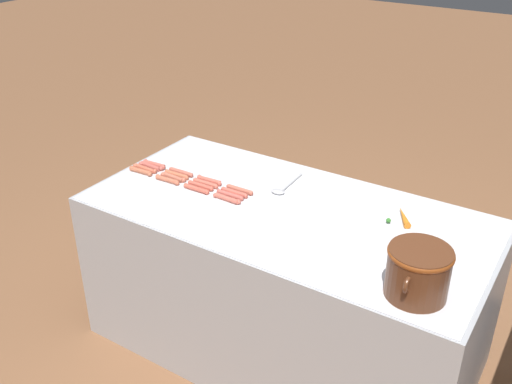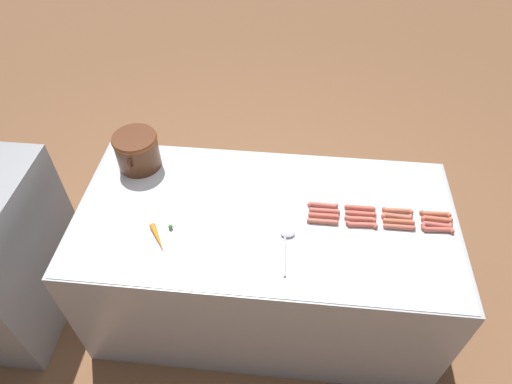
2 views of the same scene
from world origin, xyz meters
name	(u,v)px [view 1 (image 1 of 2)]	position (x,y,z in m)	size (l,w,h in m)	color
ground_plane	(283,345)	(0.00, 0.00, 0.00)	(20.00, 20.00, 0.00)	brown
griddle_counter	(285,282)	(0.00, 0.00, 0.43)	(0.96, 1.94, 0.85)	#ADAFB5
hot_dog_0	(154,164)	(-0.02, -0.85, 0.86)	(0.03, 0.16, 0.02)	#C55C4D
hot_dog_1	(181,172)	(-0.02, -0.66, 0.86)	(0.03, 0.16, 0.02)	#BF604D
hot_dog_2	(209,180)	(-0.03, -0.48, 0.86)	(0.03, 0.16, 0.02)	#CD5D4C
hot_dog_3	(240,190)	(-0.03, -0.29, 0.86)	(0.03, 0.16, 0.02)	#C3624D
hot_dog_4	(151,166)	(0.01, -0.85, 0.86)	(0.03, 0.16, 0.02)	#C15B4F
hot_dog_5	(177,175)	(0.01, -0.66, 0.86)	(0.03, 0.16, 0.02)	#C56747
hot_dog_6	(206,183)	(0.01, -0.47, 0.86)	(0.03, 0.16, 0.02)	#C5624F
hot_dog_7	(234,192)	(0.01, -0.29, 0.86)	(0.03, 0.16, 0.02)	#CD5C4C
hot_dog_8	(145,169)	(0.05, -0.85, 0.86)	(0.03, 0.16, 0.02)	#CC6248
hot_dog_9	(173,177)	(0.04, -0.66, 0.86)	(0.03, 0.16, 0.02)	#C36750
hot_dog_10	(201,186)	(0.04, -0.48, 0.86)	(0.03, 0.16, 0.02)	#CC5B48
hot_dog_11	(230,195)	(0.05, -0.30, 0.86)	(0.03, 0.16, 0.02)	#C25B50
hot_dog_12	(141,171)	(0.08, -0.85, 0.86)	(0.03, 0.16, 0.02)	#BF6647
hot_dog_13	(167,180)	(0.08, -0.67, 0.86)	(0.03, 0.16, 0.02)	#C66549
hot_dog_14	(196,189)	(0.08, -0.48, 0.86)	(0.03, 0.16, 0.02)	#CD5A47
hot_dog_15	(227,199)	(0.08, -0.29, 0.86)	(0.03, 0.16, 0.02)	#CC6150
bean_pot	(418,270)	(0.30, 0.73, 0.96)	(0.30, 0.24, 0.20)	#562D19
serving_spoon	(283,188)	(-0.16, -0.12, 0.86)	(0.27, 0.07, 0.02)	#B7B7BC
carrot	(403,217)	(-0.20, 0.50, 0.87)	(0.16, 0.12, 0.03)	orange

